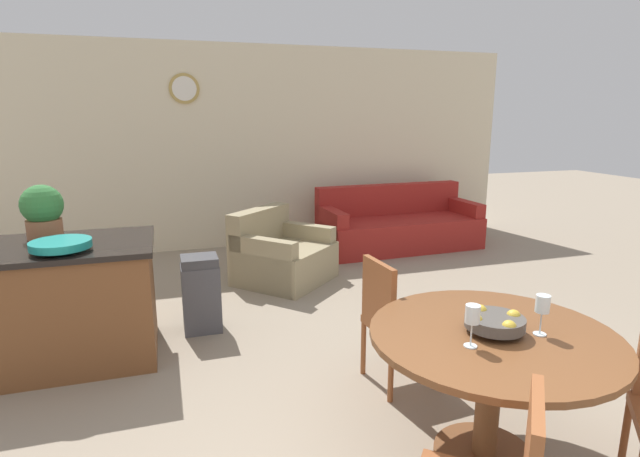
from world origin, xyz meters
TOP-DOWN VIEW (x-y plane):
  - wall_back at (-0.00, 5.71)m, footprint 8.00×0.09m
  - dining_table at (0.58, 0.86)m, footprint 1.25×1.25m
  - dining_chair_far_side at (0.44, 1.71)m, footprint 0.45×0.45m
  - fruit_bowl at (0.58, 0.86)m, footprint 0.30×0.30m
  - wine_glass_left at (0.38, 0.77)m, footprint 0.07×0.07m
  - wine_glass_right at (0.78, 0.77)m, footprint 0.07×0.07m
  - kitchen_island at (-1.73, 2.75)m, footprint 1.33×0.89m
  - teal_bowl at (-1.65, 2.54)m, footprint 0.39×0.39m
  - potted_plant at (-1.83, 2.99)m, footprint 0.30×0.30m
  - trash_bin at (-0.72, 2.99)m, footprint 0.31×0.28m
  - couch at (2.07, 4.95)m, footprint 2.19×0.96m
  - armchair at (0.22, 4.05)m, footprint 1.25×1.25m

SIDE VIEW (x-z plane):
  - armchair at x=0.22m, z-range -0.12..0.66m
  - couch at x=2.07m, z-range -0.13..0.71m
  - trash_bin at x=-0.72m, z-range 0.00..0.65m
  - kitchen_island at x=-1.73m, z-range 0.00..0.90m
  - dining_chair_far_side at x=0.44m, z-range 0.05..0.93m
  - dining_table at x=0.58m, z-range 0.20..0.93m
  - fruit_bowl at x=0.58m, z-range 0.73..0.84m
  - wine_glass_left at x=0.38m, z-range 0.78..0.98m
  - wine_glass_right at x=0.78m, z-range 0.78..0.98m
  - teal_bowl at x=-1.65m, z-range 0.90..0.98m
  - potted_plant at x=-1.83m, z-range 0.90..1.30m
  - wall_back at x=0.00m, z-range 0.00..2.70m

